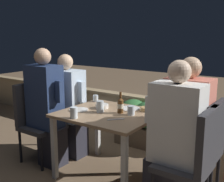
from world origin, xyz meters
TOP-DOWN VIEW (x-y plane):
  - ground_plane at (0.00, 0.00)m, footprint 16.00×16.00m
  - parapet_wall at (0.00, 1.33)m, footprint 9.00×0.18m
  - dining_table at (0.00, 0.00)m, footprint 0.97×0.84m
  - planter_hedge at (-0.06, 0.99)m, footprint 0.85×0.47m
  - chair_left_near at (-0.97, -0.16)m, footprint 0.44×0.43m
  - person_navy_jumper at (-0.77, -0.16)m, footprint 0.48×0.26m
  - chair_left_far at (-0.95, 0.18)m, footprint 0.44×0.43m
  - person_blue_shirt at (-0.74, 0.18)m, footprint 0.50×0.26m
  - chair_right_near at (0.99, -0.16)m, footprint 0.44×0.43m
  - person_white_polo at (0.78, -0.16)m, footprint 0.50×0.26m
  - chair_right_far at (0.97, 0.14)m, footprint 0.44×0.43m
  - person_coral_top at (0.77, 0.14)m, footprint 0.49×0.26m
  - beer_bottle at (0.11, 0.06)m, footprint 0.06×0.06m
  - plate_0 at (-0.32, -0.11)m, footprint 0.21×0.21m
  - plate_1 at (0.10, 0.25)m, footprint 0.23×0.23m
  - bowl_0 at (0.30, 0.29)m, footprint 0.14×0.14m
  - bowl_1 at (-0.17, 0.11)m, footprint 0.14×0.14m
  - glass_cup_0 at (-0.41, 0.31)m, footprint 0.06×0.06m
  - glass_cup_1 at (-0.09, -0.03)m, footprint 0.08×0.08m
  - glass_cup_2 at (-0.16, -0.35)m, footprint 0.07×0.07m
  - glass_cup_3 at (0.24, 0.06)m, footprint 0.08×0.08m
  - fork_0 at (0.20, -0.16)m, footprint 0.13×0.14m

SIDE VIEW (x-z plane):
  - ground_plane at x=0.00m, z-range 0.00..0.00m
  - parapet_wall at x=0.00m, z-range 0.01..0.60m
  - planter_hedge at x=-0.06m, z-range 0.04..0.66m
  - chair_left_near at x=-0.97m, z-range 0.08..1.03m
  - chair_left_far at x=-0.95m, z-range 0.08..1.03m
  - chair_right_near at x=0.99m, z-range 0.08..1.03m
  - chair_right_far at x=0.97m, z-range 0.08..1.03m
  - dining_table at x=0.00m, z-range 0.26..0.98m
  - person_blue_shirt at x=-0.74m, z-range 0.00..1.28m
  - person_white_polo at x=0.78m, z-range 0.00..1.32m
  - person_coral_top at x=0.77m, z-range 0.00..1.33m
  - person_navy_jumper at x=-0.77m, z-range 0.01..1.37m
  - fork_0 at x=0.20m, z-range 0.71..0.72m
  - plate_0 at x=-0.32m, z-range 0.71..0.72m
  - plate_1 at x=0.10m, z-range 0.71..0.72m
  - bowl_0 at x=0.30m, z-range 0.72..0.76m
  - bowl_1 at x=-0.17m, z-range 0.72..0.76m
  - glass_cup_0 at x=-0.41m, z-range 0.71..0.79m
  - glass_cup_3 at x=0.24m, z-range 0.71..0.81m
  - glass_cup_2 at x=-0.16m, z-range 0.71..0.82m
  - glass_cup_1 at x=-0.09m, z-range 0.71..0.83m
  - beer_bottle at x=0.11m, z-range 0.69..0.91m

